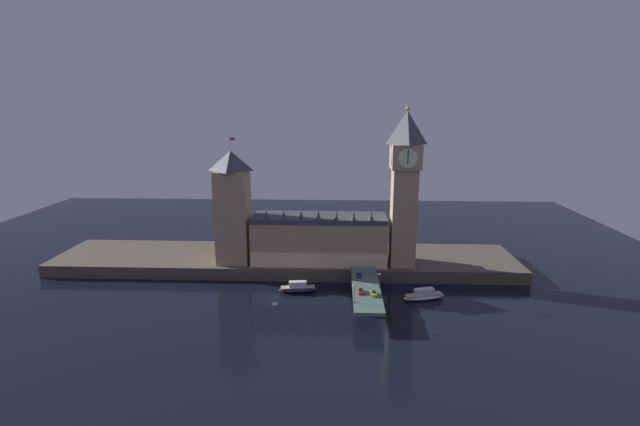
{
  "coord_description": "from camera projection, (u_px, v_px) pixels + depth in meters",
  "views": [
    {
      "loc": [
        25.84,
        -174.79,
        76.79
      ],
      "look_at": [
        17.73,
        20.0,
        31.1
      ],
      "focal_mm": 26.0,
      "sensor_mm": 36.0,
      "label": 1
    }
  ],
  "objects": [
    {
      "name": "embankment",
      "position": [
        285.0,
        260.0,
        225.89
      ],
      "size": [
        220.0,
        42.0,
        5.66
      ],
      "color": "#4C4438",
      "rests_on": "ground_plane"
    },
    {
      "name": "ground_plane",
      "position": [
        275.0,
        298.0,
        188.6
      ],
      "size": [
        400.0,
        400.0,
        0.0
      ],
      "primitive_type": "plane",
      "color": "black"
    },
    {
      "name": "bridge",
      "position": [
        366.0,
        292.0,
        181.0
      ],
      "size": [
        10.78,
        46.0,
        7.4
      ],
      "color": "#476656",
      "rests_on": "ground_plane"
    },
    {
      "name": "victoria_tower",
      "position": [
        233.0,
        207.0,
        210.19
      ],
      "size": [
        14.61,
        14.61,
        57.38
      ],
      "color": "tan",
      "rests_on": "embankment"
    },
    {
      "name": "parliament_hall",
      "position": [
        319.0,
        238.0,
        213.96
      ],
      "size": [
        61.22,
        20.71,
        26.03
      ],
      "color": "tan",
      "rests_on": "embankment"
    },
    {
      "name": "boat_upstream",
      "position": [
        298.0,
        288.0,
        194.14
      ],
      "size": [
        16.59,
        6.46,
        4.79
      ],
      "color": "#1E2842",
      "rests_on": "ground_plane"
    },
    {
      "name": "clock_tower",
      "position": [
        405.0,
        184.0,
        202.75
      ],
      "size": [
        13.21,
        13.32,
        70.4
      ],
      "color": "tan",
      "rests_on": "embankment"
    },
    {
      "name": "car_northbound_trail",
      "position": [
        361.0,
        291.0,
        174.77
      ],
      "size": [
        1.86,
        4.63,
        1.6
      ],
      "color": "red",
      "rests_on": "bridge"
    },
    {
      "name": "car_northbound_lead",
      "position": [
        359.0,
        275.0,
        191.63
      ],
      "size": [
        2.06,
        3.98,
        1.41
      ],
      "color": "navy",
      "rests_on": "bridge"
    },
    {
      "name": "boat_downstream",
      "position": [
        424.0,
        296.0,
        186.68
      ],
      "size": [
        18.04,
        9.06,
        4.73
      ],
      "color": "white",
      "rests_on": "ground_plane"
    },
    {
      "name": "street_lamp_near",
      "position": [
        354.0,
        291.0,
        165.44
      ],
      "size": [
        1.34,
        0.6,
        7.05
      ],
      "color": "#2D3333",
      "rests_on": "bridge"
    },
    {
      "name": "car_southbound_lead",
      "position": [
        374.0,
        293.0,
        172.78
      ],
      "size": [
        2.11,
        4.36,
        1.57
      ],
      "color": "yellow",
      "rests_on": "bridge"
    },
    {
      "name": "street_lamp_mid",
      "position": [
        380.0,
        278.0,
        179.5
      ],
      "size": [
        1.34,
        0.6,
        5.92
      ],
      "color": "#2D3333",
      "rests_on": "bridge"
    }
  ]
}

